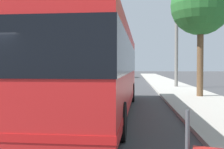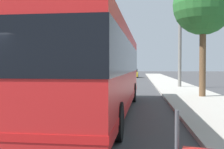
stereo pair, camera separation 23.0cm
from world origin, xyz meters
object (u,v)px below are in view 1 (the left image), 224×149
(car_ahead_same_lane, at_px, (91,75))
(car_side_street, at_px, (107,73))
(coach_bus, at_px, (100,67))
(roadside_tree_mid_block, at_px, (201,6))
(car_oncoming, at_px, (128,73))
(car_far_distant, at_px, (74,79))
(utility_pole, at_px, (176,47))

(car_ahead_same_lane, relative_size, car_side_street, 1.08)
(car_ahead_same_lane, bearing_deg, coach_bus, 9.26)
(car_side_street, distance_m, roadside_tree_mid_block, 38.99)
(coach_bus, relative_size, car_oncoming, 3.17)
(coach_bus, height_order, roadside_tree_mid_block, roadside_tree_mid_block)
(coach_bus, xyz_separation_m, car_side_street, (43.54, 3.93, -1.17))
(car_oncoming, bearing_deg, car_ahead_same_lane, 158.39)
(car_side_street, xyz_separation_m, car_oncoming, (-5.73, -4.30, 0.02))
(car_side_street, distance_m, car_oncoming, 7.16)
(car_ahead_same_lane, relative_size, car_oncoming, 1.19)
(car_far_distant, relative_size, utility_pole, 0.64)
(coach_bus, distance_m, car_far_distant, 15.51)
(car_far_distant, distance_m, utility_pole, 9.78)
(car_side_street, relative_size, roadside_tree_mid_block, 0.60)
(car_ahead_same_lane, bearing_deg, car_oncoming, 157.11)
(car_side_street, xyz_separation_m, roadside_tree_mid_block, (-37.59, -9.20, 4.77))
(roadside_tree_mid_block, distance_m, utility_pole, 8.30)
(roadside_tree_mid_block, bearing_deg, utility_pole, 1.37)
(utility_pole, bearing_deg, car_ahead_same_lane, 37.76)
(roadside_tree_mid_block, bearing_deg, coach_bus, 138.49)
(coach_bus, xyz_separation_m, car_far_distant, (14.88, 4.23, -1.18))
(car_far_distant, xyz_separation_m, car_oncoming, (22.93, -4.60, 0.04))
(car_far_distant, height_order, car_side_street, car_side_street)
(car_side_street, bearing_deg, coach_bus, 0.89)
(roadside_tree_mid_block, bearing_deg, car_far_distant, 46.77)
(car_ahead_same_lane, bearing_deg, roadside_tree_mid_block, 25.18)
(car_side_street, height_order, car_oncoming, car_oncoming)
(coach_bus, bearing_deg, car_ahead_same_lane, 11.14)
(coach_bus, height_order, car_oncoming, coach_bus)
(coach_bus, xyz_separation_m, utility_pole, (14.03, -5.07, 1.72))
(car_ahead_same_lane, distance_m, car_oncoming, 12.47)
(car_far_distant, bearing_deg, roadside_tree_mid_block, 43.12)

